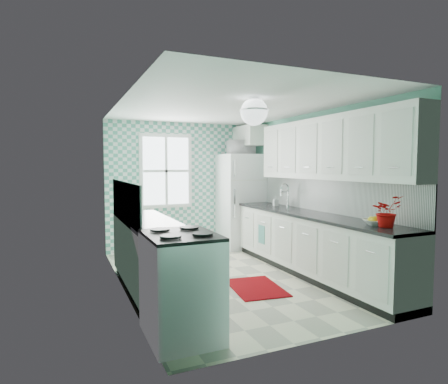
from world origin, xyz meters
name	(u,v)px	position (x,y,z in m)	size (l,w,h in m)	color
floor	(228,278)	(0.00, 0.00, -0.01)	(3.00, 4.40, 0.02)	beige
ceiling	(228,106)	(0.00, 0.00, 2.51)	(3.00, 4.40, 0.02)	white
wall_back	(183,186)	(0.00, 2.21, 1.25)	(3.00, 0.02, 2.50)	#6CBEA1
wall_front	(326,209)	(0.00, -2.21, 1.25)	(3.00, 0.02, 2.50)	#6CBEA1
wall_left	(122,197)	(-1.51, 0.00, 1.25)	(0.02, 4.40, 2.50)	#6CBEA1
wall_right	(312,190)	(1.51, 0.00, 1.25)	(0.02, 4.40, 2.50)	#6CBEA1
accent_wall	(183,186)	(0.00, 2.19, 1.25)	(3.00, 0.01, 2.50)	#51A390
window	(166,171)	(-0.35, 2.16, 1.55)	(1.04, 0.05, 1.44)	white
backsplash_right	(327,196)	(1.49, -0.40, 1.20)	(0.02, 3.60, 0.51)	white
backsplash_left	(125,201)	(-1.49, -0.07, 1.20)	(0.02, 2.15, 0.51)	white
upper_cabinets_right	(329,148)	(1.33, -0.60, 1.90)	(0.33, 3.20, 0.90)	white
upper_cabinet_fridge	(249,136)	(1.30, 1.83, 2.25)	(0.40, 0.74, 0.40)	white
ceiling_light	(254,112)	(0.00, -0.80, 2.32)	(0.34, 0.34, 0.35)	silver
base_cabinets_right	(311,246)	(1.20, -0.40, 0.45)	(0.60, 3.60, 0.90)	white
countertop_right	(311,215)	(1.19, -0.40, 0.92)	(0.63, 3.60, 0.04)	black
base_cabinets_left	(148,256)	(-1.20, -0.07, 0.45)	(0.60, 2.15, 0.90)	white
countertop_left	(148,221)	(-1.19, -0.07, 0.92)	(0.63, 2.15, 0.04)	black
fridge	(241,201)	(1.11, 1.82, 0.94)	(0.82, 0.81, 1.88)	silver
stove	(181,284)	(-1.20, -1.58, 0.52)	(0.66, 0.82, 0.99)	silver
sink	(281,208)	(1.20, 0.47, 0.93)	(0.43, 0.36, 0.53)	silver
rug	(256,287)	(0.15, -0.61, 0.01)	(0.64, 0.92, 0.01)	maroon
dish_towel	(262,234)	(0.89, 0.56, 0.48)	(0.01, 0.21, 0.31)	#5D9F95
fruit_bowl	(376,222)	(1.20, -1.65, 0.98)	(0.29, 0.29, 0.07)	white
potted_plant	(387,211)	(1.20, -1.80, 1.13)	(0.33, 0.29, 0.37)	#AF1603
soap_bottle	(276,201)	(1.25, 0.71, 1.03)	(0.08, 0.08, 0.18)	#8DB8C4
microwave	(241,147)	(1.11, 1.82, 2.02)	(0.50, 0.34, 0.28)	white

